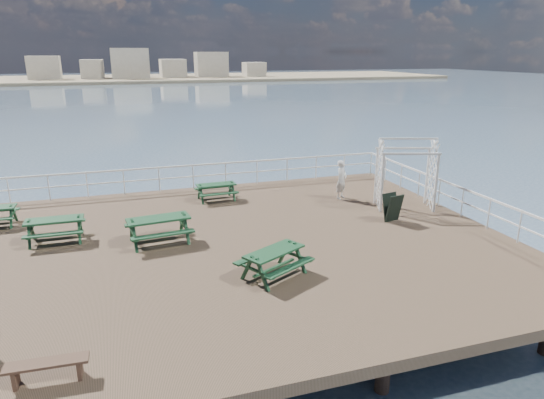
{
  "coord_description": "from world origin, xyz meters",
  "views": [
    {
      "loc": [
        -3.03,
        -14.06,
        5.85
      ],
      "look_at": [
        1.71,
        0.73,
        1.1
      ],
      "focal_mm": 32.0,
      "sensor_mm": 36.0,
      "label": 1
    }
  ],
  "objects": [
    {
      "name": "flat_bench_near",
      "position": [
        -4.64,
        -5.56,
        0.31
      ],
      "size": [
        1.48,
        0.41,
        0.42
      ],
      "rotation": [
        0.0,
        0.0,
        -0.04
      ],
      "color": "brown",
      "rests_on": "ground"
    },
    {
      "name": "picnic_table_b",
      "position": [
        -2.04,
        0.79,
        0.6
      ],
      "size": [
        2.1,
        1.76,
        0.94
      ],
      "rotation": [
        0.0,
        0.0,
        0.11
      ],
      "color": "#123419",
      "rests_on": "ground"
    },
    {
      "name": "ground",
      "position": [
        0.0,
        0.0,
        -0.15
      ],
      "size": [
        18.0,
        14.0,
        0.3
      ],
      "primitive_type": "cube",
      "color": "brown",
      "rests_on": "ground"
    },
    {
      "name": "sandwich_board",
      "position": [
        6.11,
        0.32,
        0.5
      ],
      "size": [
        0.7,
        0.58,
        1.02
      ],
      "rotation": [
        0.0,
        0.0,
        0.21
      ],
      "color": "black",
      "rests_on": "ground"
    },
    {
      "name": "railing",
      "position": [
        -0.07,
        2.57,
        0.87
      ],
      "size": [
        17.77,
        13.76,
        1.1
      ],
      "color": "white",
      "rests_on": "ground"
    },
    {
      "name": "sea_backdrop",
      "position": [
        12.54,
        134.07,
        -0.51
      ],
      "size": [
        300.0,
        300.0,
        9.2
      ],
      "color": "#465D75",
      "rests_on": "ground"
    },
    {
      "name": "picnic_table_d",
      "position": [
        -5.2,
        1.91,
        0.55
      ],
      "size": [
        1.76,
        1.42,
        0.85
      ],
      "rotation": [
        0.0,
        0.0,
        -0.01
      ],
      "color": "#123419",
      "rests_on": "ground"
    },
    {
      "name": "trellis_arbor",
      "position": [
        7.4,
        1.59,
        1.22
      ],
      "size": [
        2.46,
        1.81,
        2.74
      ],
      "rotation": [
        0.0,
        0.0,
        -0.32
      ],
      "color": "white",
      "rests_on": "ground"
    },
    {
      "name": "picnic_table_e",
      "position": [
        0.69,
        -2.65,
        0.55
      ],
      "size": [
        2.21,
        2.07,
        0.85
      ],
      "rotation": [
        0.0,
        0.0,
        0.49
      ],
      "color": "#123419",
      "rests_on": "ground"
    },
    {
      "name": "picnic_table_c",
      "position": [
        0.62,
        4.82,
        0.49
      ],
      "size": [
        1.63,
        1.33,
        0.77
      ],
      "rotation": [
        0.0,
        0.0,
        0.04
      ],
      "color": "#123419",
      "rests_on": "ground"
    },
    {
      "name": "person",
      "position": [
        5.6,
        3.46,
        0.8
      ],
      "size": [
        0.7,
        0.65,
        1.6
      ],
      "primitive_type": "imported",
      "rotation": [
        0.0,
        0.0,
        0.62
      ],
      "color": "silver",
      "rests_on": "ground"
    }
  ]
}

